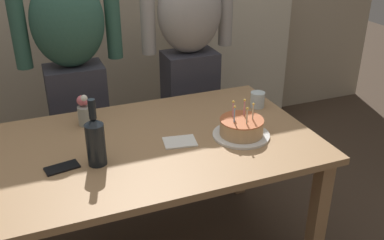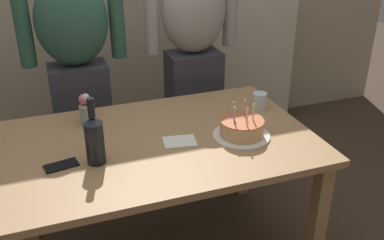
{
  "view_description": "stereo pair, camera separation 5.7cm",
  "coord_description": "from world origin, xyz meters",
  "px_view_note": "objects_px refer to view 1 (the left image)",
  "views": [
    {
      "loc": [
        -0.54,
        -1.8,
        1.76
      ],
      "look_at": [
        0.16,
        -0.04,
        0.84
      ],
      "focal_mm": 41.18,
      "sensor_mm": 36.0,
      "label": 1
    },
    {
      "loc": [
        -0.49,
        -1.82,
        1.76
      ],
      "look_at": [
        0.16,
        -0.04,
        0.84
      ],
      "focal_mm": 41.18,
      "sensor_mm": 36.0,
      "label": 2
    }
  ],
  "objects_px": {
    "water_glass_near": "(257,100)",
    "wine_bottle": "(95,140)",
    "napkin_stack": "(180,142)",
    "person_woman_cardigan": "(190,59)",
    "cell_phone": "(62,168)",
    "birthday_cake": "(241,128)",
    "person_man_bearded": "(74,74)",
    "flower_vase": "(85,111)"
  },
  "relations": [
    {
      "from": "water_glass_near",
      "to": "wine_bottle",
      "type": "bearing_deg",
      "value": -163.77
    },
    {
      "from": "wine_bottle",
      "to": "water_glass_near",
      "type": "bearing_deg",
      "value": 16.23
    },
    {
      "from": "wine_bottle",
      "to": "napkin_stack",
      "type": "xyz_separation_m",
      "value": [
        0.4,
        0.05,
        -0.11
      ]
    },
    {
      "from": "napkin_stack",
      "to": "person_woman_cardigan",
      "type": "relative_size",
      "value": 0.09
    },
    {
      "from": "cell_phone",
      "to": "birthday_cake",
      "type": "bearing_deg",
      "value": -11.76
    },
    {
      "from": "birthday_cake",
      "to": "napkin_stack",
      "type": "distance_m",
      "value": 0.31
    },
    {
      "from": "water_glass_near",
      "to": "person_woman_cardigan",
      "type": "distance_m",
      "value": 0.6
    },
    {
      "from": "wine_bottle",
      "to": "person_woman_cardigan",
      "type": "height_order",
      "value": "person_woman_cardigan"
    },
    {
      "from": "person_woman_cardigan",
      "to": "person_man_bearded",
      "type": "bearing_deg",
      "value": 0.0
    },
    {
      "from": "birthday_cake",
      "to": "person_woman_cardigan",
      "type": "distance_m",
      "value": 0.84
    },
    {
      "from": "cell_phone",
      "to": "person_woman_cardigan",
      "type": "relative_size",
      "value": 0.09
    },
    {
      "from": "cell_phone",
      "to": "person_man_bearded",
      "type": "relative_size",
      "value": 0.09
    },
    {
      "from": "person_woman_cardigan",
      "to": "cell_phone",
      "type": "bearing_deg",
      "value": 41.74
    },
    {
      "from": "cell_phone",
      "to": "napkin_stack",
      "type": "bearing_deg",
      "value": -7.47
    },
    {
      "from": "wine_bottle",
      "to": "flower_vase",
      "type": "xyz_separation_m",
      "value": [
        0.02,
        0.41,
        -0.04
      ]
    },
    {
      "from": "birthday_cake",
      "to": "person_woman_cardigan",
      "type": "relative_size",
      "value": 0.17
    },
    {
      "from": "napkin_stack",
      "to": "person_woman_cardigan",
      "type": "xyz_separation_m",
      "value": [
        0.36,
        0.79,
        0.13
      ]
    },
    {
      "from": "napkin_stack",
      "to": "person_man_bearded",
      "type": "bearing_deg",
      "value": 115.16
    },
    {
      "from": "wine_bottle",
      "to": "napkin_stack",
      "type": "height_order",
      "value": "wine_bottle"
    },
    {
      "from": "napkin_stack",
      "to": "person_woman_cardigan",
      "type": "bearing_deg",
      "value": 65.36
    },
    {
      "from": "napkin_stack",
      "to": "person_woman_cardigan",
      "type": "height_order",
      "value": "person_woman_cardigan"
    },
    {
      "from": "birthday_cake",
      "to": "wine_bottle",
      "type": "distance_m",
      "value": 0.71
    },
    {
      "from": "person_woman_cardigan",
      "to": "flower_vase",
      "type": "bearing_deg",
      "value": 29.72
    },
    {
      "from": "water_glass_near",
      "to": "napkin_stack",
      "type": "distance_m",
      "value": 0.6
    },
    {
      "from": "napkin_stack",
      "to": "flower_vase",
      "type": "bearing_deg",
      "value": 136.5
    },
    {
      "from": "wine_bottle",
      "to": "flower_vase",
      "type": "relative_size",
      "value": 1.86
    },
    {
      "from": "wine_bottle",
      "to": "flower_vase",
      "type": "height_order",
      "value": "wine_bottle"
    },
    {
      "from": "person_woman_cardigan",
      "to": "birthday_cake",
      "type": "bearing_deg",
      "value": 86.04
    },
    {
      "from": "water_glass_near",
      "to": "person_woman_cardigan",
      "type": "bearing_deg",
      "value": 108.68
    },
    {
      "from": "flower_vase",
      "to": "person_man_bearded",
      "type": "relative_size",
      "value": 0.1
    },
    {
      "from": "napkin_stack",
      "to": "person_man_bearded",
      "type": "distance_m",
      "value": 0.88
    },
    {
      "from": "flower_vase",
      "to": "person_woman_cardigan",
      "type": "relative_size",
      "value": 0.1
    },
    {
      "from": "napkin_stack",
      "to": "wine_bottle",
      "type": "bearing_deg",
      "value": -173.5
    },
    {
      "from": "wine_bottle",
      "to": "person_woman_cardigan",
      "type": "relative_size",
      "value": 0.19
    },
    {
      "from": "birthday_cake",
      "to": "person_man_bearded",
      "type": "xyz_separation_m",
      "value": [
        -0.67,
        0.84,
        0.09
      ]
    },
    {
      "from": "person_man_bearded",
      "to": "person_woman_cardigan",
      "type": "xyz_separation_m",
      "value": [
        0.73,
        0.0,
        0.0
      ]
    },
    {
      "from": "person_man_bearded",
      "to": "flower_vase",
      "type": "bearing_deg",
      "value": 88.29
    },
    {
      "from": "birthday_cake",
      "to": "wine_bottle",
      "type": "xyz_separation_m",
      "value": [
        -0.71,
        0.0,
        0.08
      ]
    },
    {
      "from": "water_glass_near",
      "to": "person_man_bearded",
      "type": "relative_size",
      "value": 0.05
    },
    {
      "from": "wine_bottle",
      "to": "cell_phone",
      "type": "xyz_separation_m",
      "value": [
        -0.15,
        0.02,
        -0.11
      ]
    },
    {
      "from": "birthday_cake",
      "to": "flower_vase",
      "type": "height_order",
      "value": "birthday_cake"
    },
    {
      "from": "person_man_bearded",
      "to": "person_woman_cardigan",
      "type": "bearing_deg",
      "value": -180.0
    }
  ]
}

